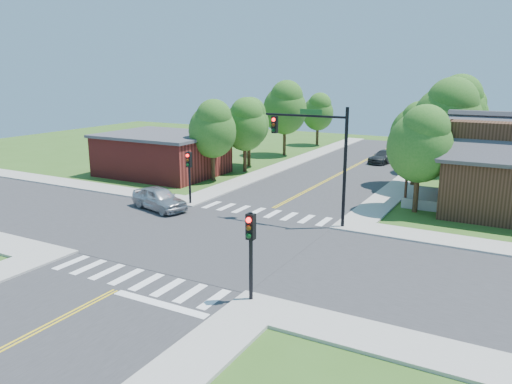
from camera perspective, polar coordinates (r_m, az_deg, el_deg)
The scene contains 25 objects.
ground at distance 28.00m, azimuth -4.98°, elevation -5.53°, with size 100.00×100.00×0.00m, color #345A1C.
road_ns at distance 27.99m, azimuth -4.98°, elevation -5.49°, with size 10.00×90.00×0.04m, color #2D2D30.
road_ew at distance 27.99m, azimuth -4.98°, elevation -5.49°, with size 90.00×10.00×0.04m, color #2D2D30.
intersection_patch at distance 28.00m, azimuth -4.98°, elevation -5.53°, with size 10.20×10.20×0.06m, color #2D2D30.
sidewalk_nw at distance 49.44m, azimuth -10.11°, elevation 2.84°, with size 40.00×40.00×0.14m.
crosswalk_north at distance 33.07m, azimuth 0.98°, elevation -2.38°, with size 8.85×2.00×0.01m.
crosswalk_south at distance 23.45m, azimuth -13.52°, elevation -9.67°, with size 8.85×2.00×0.01m.
centerline at distance 27.99m, azimuth -4.98°, elevation -5.44°, with size 0.30×90.00×0.01m.
stop_bar at distance 21.00m, azimuth -10.93°, elevation -12.54°, with size 4.60×0.45×0.09m, color white.
signal_mast_ne at distance 29.90m, azimuth 7.14°, elevation 5.23°, with size 5.30×0.42×7.20m.
signal_pole_se at distance 19.82m, azimuth -0.63°, elevation -5.55°, with size 0.34×0.42×3.80m.
signal_pole_nw at distance 34.86m, azimuth -7.66°, elevation 2.76°, with size 0.34×0.42×3.80m.
building_nw at distance 46.13m, azimuth -10.66°, elevation 4.33°, with size 10.40×8.40×3.73m.
tree_e_a at distance 34.08m, azimuth 18.35°, elevation 5.40°, with size 4.21×4.00×7.16m.
tree_e_b at distance 40.27m, azimuth 21.10°, elevation 7.90°, with size 5.18×4.92×8.80m.
tree_e_c at distance 48.30m, azimuth 21.92°, elevation 8.77°, with size 5.28×5.01×8.97m.
tree_e_d at distance 57.59m, azimuth 22.99°, elevation 8.40°, with size 4.46×4.24×7.58m.
tree_w_a at distance 42.38m, azimuth -4.96°, elevation 7.35°, with size 4.09×3.89×6.95m.
tree_w_b at distance 48.67m, azimuth -0.78°, elevation 8.08°, with size 3.99×3.79×6.79m.
tree_w_c at distance 55.34m, azimuth 3.37°, elevation 9.74°, with size 4.86×4.62×8.26m.
tree_w_d at distance 63.59m, azimuth 7.15°, elevation 9.18°, with size 3.88×3.69×6.60m.
tree_house at distance 41.94m, azimuth 17.93°, elevation 6.65°, with size 4.08×3.87×6.93m.
tree_bldg at distance 46.08m, azimuth -1.24°, elevation 7.86°, with size 4.06×3.86×6.90m.
car_silver at distance 34.30m, azimuth -11.00°, elevation -0.78°, with size 4.89×3.01×1.55m, color #AFB1B6.
car_dgrey at distance 52.60m, azimuth 14.45°, elevation 3.89°, with size 2.83×4.73×1.28m, color #2C2F31.
Camera 1 is at (14.80, -21.92, 9.19)m, focal length 35.00 mm.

